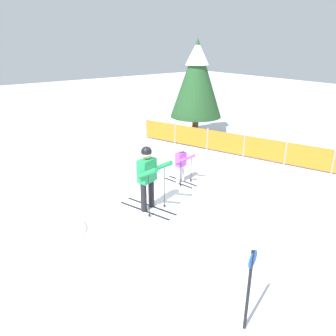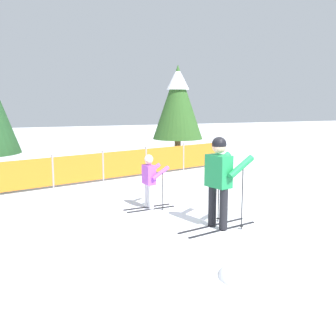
{
  "view_description": "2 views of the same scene",
  "coord_description": "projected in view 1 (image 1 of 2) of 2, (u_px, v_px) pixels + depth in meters",
  "views": [
    {
      "loc": [
        6.25,
        -4.6,
        4.23
      ],
      "look_at": [
        -0.66,
        0.74,
        0.8
      ],
      "focal_mm": 35.0,
      "sensor_mm": 36.0,
      "label": 1
    },
    {
      "loc": [
        -3.72,
        -7.26,
        2.46
      ],
      "look_at": [
        -0.8,
        0.95,
        1.01
      ],
      "focal_mm": 45.0,
      "sensor_mm": 36.0,
      "label": 2
    }
  ],
  "objects": [
    {
      "name": "skier_child",
      "position": [
        181.0,
        161.0,
        10.13
      ],
      "size": [
        1.18,
        0.57,
        1.23
      ],
      "rotation": [
        0.0,
        0.0,
        0.16
      ],
      "color": "black",
      "rests_on": "ground_plane"
    },
    {
      "name": "ground_plane",
      "position": [
        161.0,
        209.0,
        8.76
      ],
      "size": [
        60.0,
        60.0,
        0.0
      ],
      "primitive_type": "plane",
      "color": "white"
    },
    {
      "name": "snow_mound",
      "position": [
        63.0,
        230.0,
        7.81
      ],
      "size": [
        1.27,
        1.08,
        0.51
      ],
      "primitive_type": "ellipsoid",
      "color": "white",
      "rests_on": "ground_plane"
    },
    {
      "name": "safety_fence",
      "position": [
        244.0,
        145.0,
        12.48
      ],
      "size": [
        8.95,
        3.04,
        0.93
      ],
      "rotation": [
        0.0,
        0.0,
        0.32
      ],
      "color": "gray",
      "rests_on": "ground_plane"
    },
    {
      "name": "skier_adult",
      "position": [
        148.0,
        173.0,
        8.38
      ],
      "size": [
        1.69,
        0.92,
        1.75
      ],
      "rotation": [
        0.0,
        0.0,
        0.29
      ],
      "color": "black",
      "rests_on": "ground_plane"
    },
    {
      "name": "trail_marker",
      "position": [
        250.0,
        282.0,
        4.83
      ],
      "size": [
        0.1,
        0.27,
        1.45
      ],
      "color": "black",
      "rests_on": "ground_plane"
    },
    {
      "name": "conifer_far",
      "position": [
        197.0,
        77.0,
        14.5
      ],
      "size": [
        2.33,
        2.33,
        4.33
      ],
      "color": "#4C3823",
      "rests_on": "ground_plane"
    }
  ]
}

